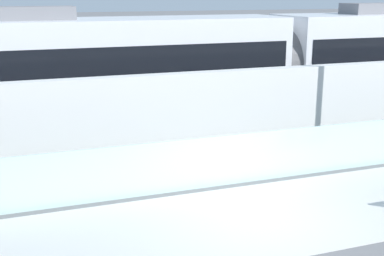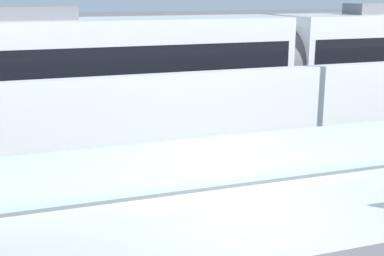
# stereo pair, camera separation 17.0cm
# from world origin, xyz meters

# --- Properties ---
(ground_plane) EXTENTS (200.00, 200.00, 0.00)m
(ground_plane) POSITION_xyz_m (0.00, 0.00, 0.00)
(ground_plane) COLOR slate
(bike_path_deck) EXTENTS (32.00, 3.20, 0.01)m
(bike_path_deck) POSITION_xyz_m (0.00, 0.00, 0.01)
(bike_path_deck) COLOR silver
(bike_path_deck) RESTS_ON ground
(glass_parapet) EXTENTS (32.00, 0.05, 1.15)m
(glass_parapet) POSITION_xyz_m (0.00, 1.85, 0.58)
(glass_parapet) COLOR silver
(glass_parapet) RESTS_ON ground
(concrete_barrier_wall) EXTENTS (32.00, 0.36, 2.29)m
(concrete_barrier_wall) POSITION_xyz_m (0.00, 3.65, 1.14)
(concrete_barrier_wall) COLOR silver
(concrete_barrier_wall) RESTS_ON ground
(tram_rail_near) EXTENTS (32.00, 0.08, 0.01)m
(tram_rail_near) POSITION_xyz_m (0.00, 6.13, 0.00)
(tram_rail_near) COLOR #595654
(tram_rail_near) RESTS_ON ground
(tram_rail_far) EXTENTS (32.00, 0.08, 0.01)m
(tram_rail_far) POSITION_xyz_m (0.00, 7.57, 0.00)
(tram_rail_far) COLOR #595654
(tram_rail_far) RESTS_ON ground
(tram) EXTENTS (22.56, 2.54, 3.81)m
(tram) POSITION_xyz_m (4.11, 6.85, 1.89)
(tram) COLOR silver
(tram) RESTS_ON ground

